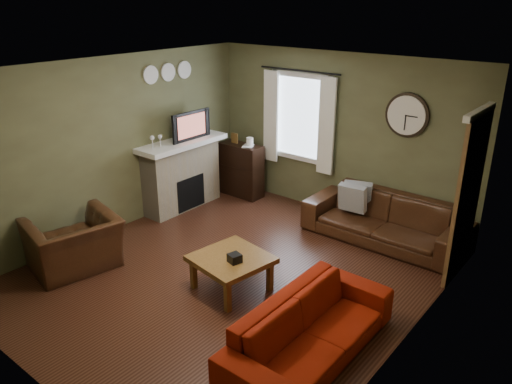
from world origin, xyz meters
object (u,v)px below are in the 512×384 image
Objects in this scene: bookshelf at (241,170)px; sofa_red at (310,330)px; sofa_brown at (384,219)px; armchair at (74,244)px; coffee_table at (232,273)px.

bookshelf is 0.45× the size of sofa_red.
sofa_brown is 2.14× the size of armchair.
sofa_brown is 1.12× the size of sofa_red.
sofa_brown reaches higher than sofa_red.
bookshelf reaches higher than coffee_table.
sofa_red is 1.90× the size of armchair.
sofa_brown is (2.80, -0.07, -0.13)m from bookshelf.
sofa_red is at bearing -40.69° from bookshelf.
coffee_table is at bearing 127.03° from armchair.
bookshelf is 4.41m from sofa_red.
sofa_red is at bearing 110.10° from armchair.
coffee_table is at bearing -110.25° from sofa_brown.
bookshelf is 0.87× the size of armchair.
armchair is (-2.82, -3.29, 0.01)m from sofa_brown.
armchair reaches higher than sofa_brown.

